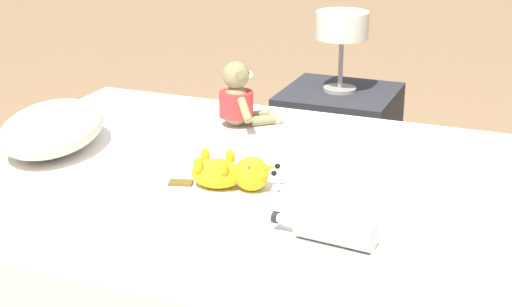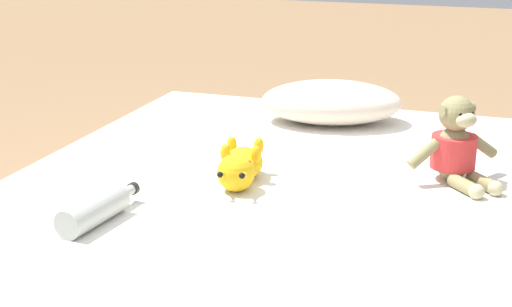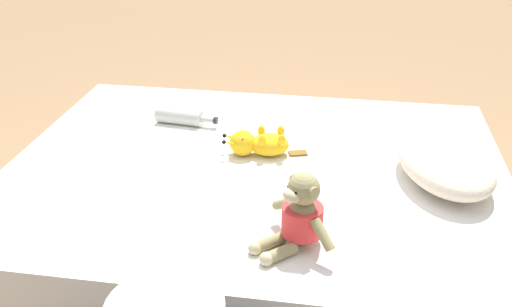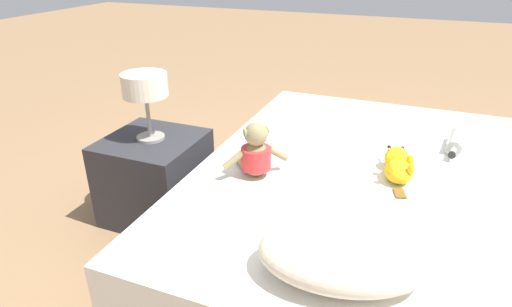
% 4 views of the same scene
% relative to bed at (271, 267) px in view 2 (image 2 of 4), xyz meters
% --- Properties ---
extents(bed, '(1.47, 1.90, 0.47)m').
position_rel_bed_xyz_m(bed, '(0.00, 0.00, 0.00)').
color(bed, '#2D2D33').
rests_on(bed, ground_plane).
extents(pillow, '(0.54, 0.41, 0.14)m').
position_rel_bed_xyz_m(pillow, '(0.00, 0.67, 0.31)').
color(pillow, beige).
rests_on(pillow, bed).
extents(plush_monkey, '(0.26, 0.26, 0.24)m').
position_rel_bed_xyz_m(plush_monkey, '(0.46, 0.20, 0.34)').
color(plush_monkey, '#8E8456').
rests_on(plush_monkey, bed).
extents(plush_yellow_creature, '(0.14, 0.33, 0.10)m').
position_rel_bed_xyz_m(plush_yellow_creature, '(-0.09, -0.01, 0.29)').
color(plush_yellow_creature, yellow).
rests_on(plush_yellow_creature, bed).
extents(glass_bottle, '(0.09, 0.28, 0.07)m').
position_rel_bed_xyz_m(glass_bottle, '(-0.31, -0.38, 0.28)').
color(glass_bottle, '#B7BCB2').
rests_on(glass_bottle, bed).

